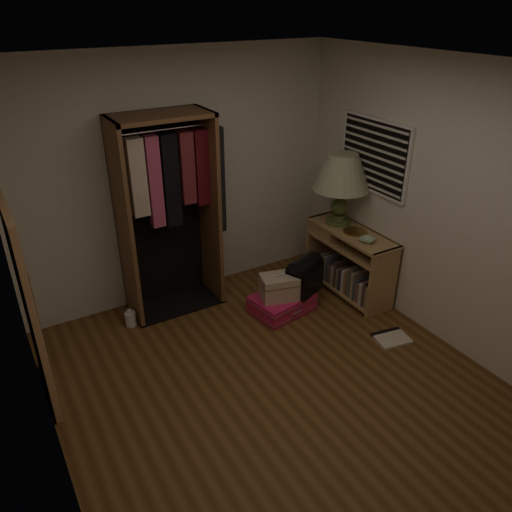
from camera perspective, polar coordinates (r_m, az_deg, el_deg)
name	(u,v)px	position (r m, az deg, el deg)	size (l,w,h in m)	color
ground	(283,392)	(4.41, 3.05, -15.23)	(4.00, 4.00, 0.00)	#573718
room_walls	(293,228)	(3.64, 4.25, 3.22)	(3.52, 4.02, 2.60)	beige
console_bookshelf	(348,259)	(5.64, 10.49, -0.33)	(0.42, 1.12, 0.75)	#A37F4F
open_wardrobe	(171,197)	(5.05, -9.64, 6.64)	(1.08, 0.50, 2.05)	brown
floor_mirror	(30,309)	(4.25, -24.42, -5.54)	(0.06, 0.80, 1.70)	tan
pink_suitcase	(282,303)	(5.33, 2.98, -5.37)	(0.70, 0.56, 0.20)	#CD1952
train_case	(279,287)	(5.17, 2.67, -3.53)	(0.44, 0.35, 0.28)	#B9A78D
black_bag	(305,274)	(5.25, 5.58, -2.09)	(0.44, 0.36, 0.41)	black
table_lamp	(342,173)	(5.43, 9.81, 9.30)	(0.69, 0.69, 0.79)	#47582A
brass_tray	(355,232)	(5.44, 11.26, 2.75)	(0.30, 0.30, 0.01)	#B38B45
ceramic_bowl	(367,240)	(5.24, 12.57, 1.78)	(0.16, 0.16, 0.04)	#95B398
white_jug	(131,319)	(5.27, -14.14, -6.95)	(0.13, 0.13, 0.19)	white
floor_book	(391,337)	(5.14, 15.15, -8.96)	(0.36, 0.31, 0.03)	beige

